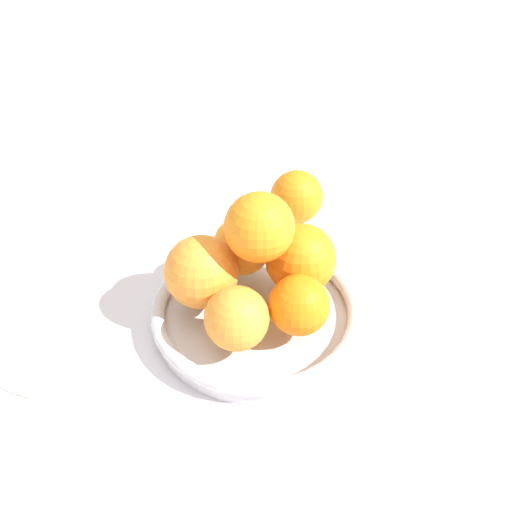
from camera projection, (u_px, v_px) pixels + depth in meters
name	position (u px, v px, depth m)	size (l,w,h in m)	color
ground_plane	(256.00, 321.00, 0.59)	(4.00, 4.00, 0.00)	silver
fruit_bowl	(256.00, 311.00, 0.58)	(0.24, 0.24, 0.03)	silver
orange_pile	(256.00, 262.00, 0.55)	(0.18, 0.19, 0.14)	orange
stray_orange	(297.00, 197.00, 0.74)	(0.08, 0.08, 0.08)	orange
napkin_folded	(23.00, 345.00, 0.56)	(0.11, 0.11, 0.01)	silver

